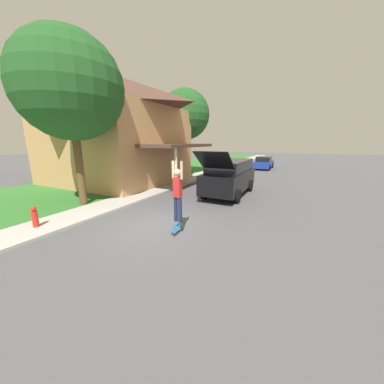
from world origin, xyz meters
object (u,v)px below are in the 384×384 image
Objects in this scene: car_down_street at (264,163)px; skateboarder at (178,191)px; suv_parked at (230,176)px; lawn_tree_far at (185,115)px; lawn_tree_near at (70,87)px; fire_hydrant at (35,217)px; skateboard at (177,228)px.

skateboarder reaches higher than car_down_street.
lawn_tree_far is at bearing 136.50° from suv_parked.
skateboarder is at bearing -7.34° from lawn_tree_near.
fire_hydrant is (1.48, -14.13, -5.04)m from lawn_tree_far.
lawn_tree_near is at bearing 172.71° from skateboard.
skateboarder is at bearing -62.49° from lawn_tree_far.
lawn_tree_far is at bearing 91.87° from lawn_tree_near.
car_down_street reaches higher than fire_hydrant.
fire_hydrant is (1.11, -2.79, -5.01)m from lawn_tree_near.
lawn_tree_far is (-0.37, 11.34, 0.04)m from lawn_tree_near.
lawn_tree_near reaches higher than fire_hydrant.
suv_parked is 2.75× the size of skateboarder.
lawn_tree_near is at bearing -88.13° from lawn_tree_far.
lawn_tree_far reaches higher than car_down_street.
skateboarder is 5.34m from fire_hydrant.
skateboarder is at bearing -89.19° from car_down_street.
lawn_tree_near is 3.74× the size of skateboarder.
car_down_street is 20.41m from skateboard.
lawn_tree_far reaches higher than fire_hydrant.
skateboard is at bearing -89.38° from car_down_street.
skateboarder is at bearing -11.58° from skateboard.
lawn_tree_far is 14.62m from skateboard.
suv_parked reaches higher than skateboard.
lawn_tree_near is 7.94m from skateboard.
skateboard is (6.24, -12.09, -5.33)m from lawn_tree_far.
lawn_tree_near is 9.09m from suv_parked.
suv_parked is 1.30× the size of car_down_street.
suv_parked is 9.53m from fire_hydrant.
fire_hydrant is (-4.72, -8.25, -0.67)m from suv_parked.
suv_parked is at bearing -43.50° from lawn_tree_far.
fire_hydrant is (-4.54, -22.44, -0.22)m from car_down_street.
car_down_street is 22.89m from fire_hydrant.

